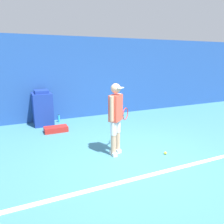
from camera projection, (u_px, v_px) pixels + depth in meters
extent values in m
plane|color=teal|center=(131.00, 158.00, 4.92)|extent=(24.00, 24.00, 0.00)
cube|color=#234C99|center=(80.00, 78.00, 8.04)|extent=(24.00, 0.10, 2.94)
cube|color=white|center=(152.00, 175.00, 4.20)|extent=(21.60, 0.10, 0.01)
cylinder|color=tan|center=(113.00, 145.00, 5.00)|extent=(0.12, 0.12, 0.50)
cylinder|color=white|center=(113.00, 128.00, 4.90)|extent=(0.14, 0.14, 0.31)
cube|color=white|center=(113.00, 154.00, 5.05)|extent=(0.10, 0.24, 0.08)
cylinder|color=tan|center=(118.00, 142.00, 5.19)|extent=(0.12, 0.12, 0.50)
cylinder|color=white|center=(118.00, 126.00, 5.09)|extent=(0.14, 0.14, 0.31)
cube|color=white|center=(117.00, 150.00, 5.24)|extent=(0.10, 0.24, 0.08)
cube|color=#E54C38|center=(116.00, 108.00, 4.89)|extent=(0.39, 0.37, 0.59)
sphere|color=tan|center=(116.00, 88.00, 4.79)|extent=(0.22, 0.22, 0.22)
cube|color=white|center=(120.00, 88.00, 4.74)|extent=(0.22, 0.21, 0.02)
cylinder|color=tan|center=(112.00, 109.00, 4.72)|extent=(0.09, 0.09, 0.56)
cylinder|color=tan|center=(119.00, 105.00, 5.06)|extent=(0.09, 0.09, 0.56)
cylinder|color=black|center=(121.00, 116.00, 5.22)|extent=(0.19, 0.16, 0.03)
torus|color=red|center=(125.00, 114.00, 5.44)|extent=(0.25, 0.21, 0.31)
sphere|color=#D1E533|center=(165.00, 153.00, 5.09)|extent=(0.07, 0.07, 0.07)
cube|color=navy|center=(43.00, 109.00, 7.29)|extent=(0.61, 0.70, 1.07)
cube|color=navy|center=(41.00, 92.00, 7.15)|extent=(0.43, 0.49, 0.10)
cube|color=#B2231E|center=(56.00, 129.00, 6.66)|extent=(0.69, 0.35, 0.16)
cylinder|color=#33ADD6|center=(59.00, 119.00, 7.66)|extent=(0.07, 0.07, 0.25)
cylinder|color=black|center=(59.00, 115.00, 7.62)|extent=(0.04, 0.04, 0.02)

